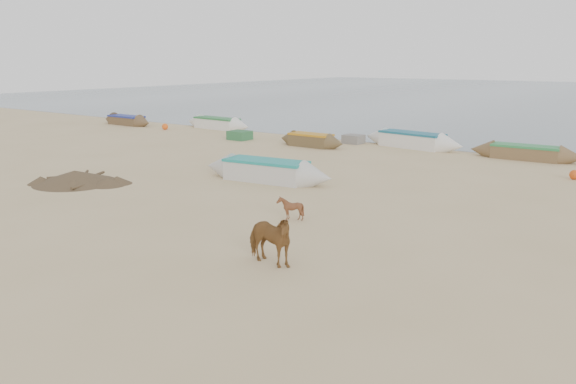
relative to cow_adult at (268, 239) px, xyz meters
The scene contains 7 objects.
ground 2.18m from the cow_adult, behind, with size 140.00×140.00×0.00m, color tan.
cow_adult is the anchor object (origin of this frame).
calf_front 4.36m from the cow_adult, 118.01° to the left, with size 0.66×0.74×0.81m, color brown.
near_canoe 10.60m from the cow_adult, 128.41° to the left, with size 6.46×1.37×0.96m, color beige, non-canonical shape.
debris_pile 13.53m from the cow_adult, 167.08° to the left, with size 3.62×3.62×0.56m, color brown.
waterline_canoes 20.48m from the cow_adult, 97.00° to the left, with size 61.08×5.11×0.96m.
beach_clutter 19.62m from the cow_adult, 85.56° to the left, with size 43.56×4.98×0.64m.
Camera 1 is at (10.72, -10.83, 5.33)m, focal length 35.00 mm.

